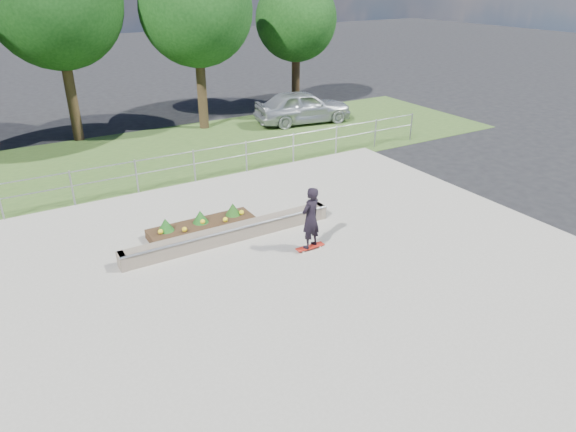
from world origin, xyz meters
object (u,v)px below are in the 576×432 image
object	(u,v)px
grind_ledge	(231,233)
parked_car	(303,107)
skateboarder	(311,218)
planter_bed	(204,227)

from	to	relation	value
grind_ledge	parked_car	world-z (taller)	parked_car
grind_ledge	skateboarder	world-z (taller)	skateboarder
planter_bed	grind_ledge	bearing A→B (deg)	-58.79
planter_bed	skateboarder	world-z (taller)	skateboarder
skateboarder	grind_ledge	bearing A→B (deg)	135.92
planter_bed	parked_car	xyz separation A→B (m)	(8.77, 8.75, 0.55)
grind_ledge	parked_car	bearing A→B (deg)	48.91
grind_ledge	planter_bed	size ratio (longest dim) A/B	2.00
parked_car	skateboarder	bearing A→B (deg)	157.57
grind_ledge	planter_bed	world-z (taller)	planter_bed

